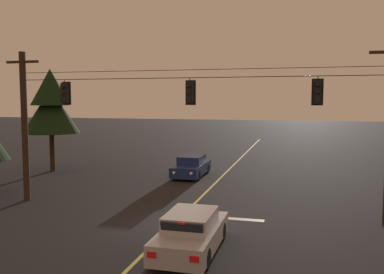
% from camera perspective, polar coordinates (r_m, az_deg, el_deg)
% --- Properties ---
extents(ground_plane, '(180.00, 180.00, 0.00)m').
position_cam_1_polar(ground_plane, '(17.16, -2.82, -12.24)').
color(ground_plane, black).
extents(lane_centre_stripe, '(0.14, 60.00, 0.01)m').
position_cam_1_polar(lane_centre_stripe, '(24.91, 2.93, -6.72)').
color(lane_centre_stripe, '#D1C64C').
rests_on(lane_centre_stripe, ground).
extents(stop_bar_paint, '(3.40, 0.36, 0.01)m').
position_cam_1_polar(stop_bar_paint, '(18.28, 4.59, -11.15)').
color(stop_bar_paint, silver).
rests_on(stop_bar_paint, ground).
extents(signal_span_assembly, '(18.77, 0.32, 7.52)m').
position_cam_1_polar(signal_span_assembly, '(18.59, -0.78, 1.41)').
color(signal_span_assembly, '#2D2116').
rests_on(signal_span_assembly, ground).
extents(traffic_light_leftmost, '(0.48, 0.41, 1.22)m').
position_cam_1_polar(traffic_light_leftmost, '(21.02, -17.27, 5.85)').
color(traffic_light_leftmost, black).
extents(traffic_light_left_inner, '(0.48, 0.41, 1.22)m').
position_cam_1_polar(traffic_light_left_inner, '(18.49, -0.32, 6.21)').
color(traffic_light_left_inner, black).
extents(traffic_light_centre, '(0.48, 0.41, 1.22)m').
position_cam_1_polar(traffic_light_centre, '(17.88, 17.04, 6.02)').
color(traffic_light_centre, black).
extents(car_waiting_near_lane, '(1.80, 4.33, 1.39)m').
position_cam_1_polar(car_waiting_near_lane, '(14.28, -0.10, -13.14)').
color(car_waiting_near_lane, '#A5A5AD').
rests_on(car_waiting_near_lane, ground).
extents(car_oncoming_lead, '(1.80, 4.42, 1.39)m').
position_cam_1_polar(car_oncoming_lead, '(27.79, -0.09, -4.12)').
color(car_oncoming_lead, navy).
rests_on(car_oncoming_lead, ground).
extents(tree_verge_near, '(3.98, 3.98, 7.35)m').
position_cam_1_polar(tree_verge_near, '(31.05, -19.01, 4.31)').
color(tree_verge_near, '#332316').
rests_on(tree_verge_near, ground).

